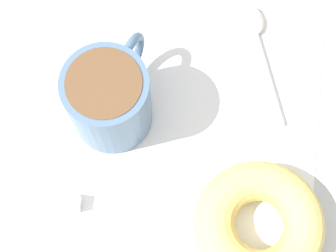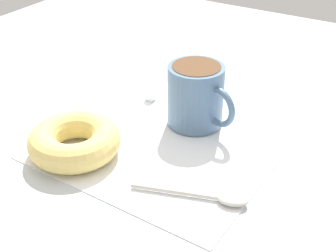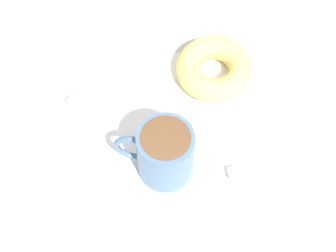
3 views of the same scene
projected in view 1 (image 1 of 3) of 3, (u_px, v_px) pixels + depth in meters
ground_plane at (153, 151)px, 57.70cm from camera, size 120.00×120.00×2.00cm
napkin at (168, 132)px, 57.10cm from camera, size 31.12×31.12×0.30cm
coffee_cup at (110, 98)px, 53.09cm from camera, size 11.30×8.06×9.06cm
donut at (259, 225)px, 52.18cm from camera, size 12.22×12.22×3.87cm
spoon at (257, 37)px, 59.76cm from camera, size 13.74×5.83×0.90cm
sugar_cube at (73, 204)px, 54.01cm from camera, size 1.42×1.42×1.42cm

